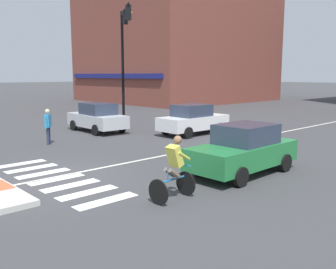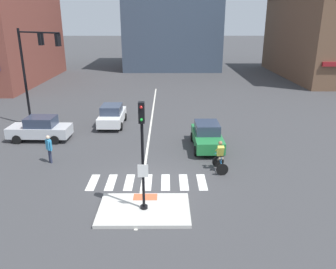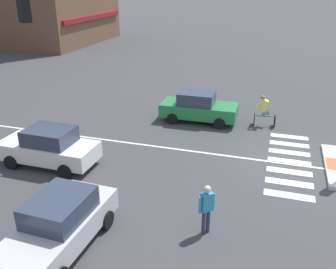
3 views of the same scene
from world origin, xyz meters
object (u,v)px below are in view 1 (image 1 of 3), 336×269
at_px(car_silver_cross_left, 97,118).
at_px(pedestrian_at_curb_left, 48,124).
at_px(cyclist, 174,167).
at_px(car_green_eastbound_mid, 244,149).
at_px(traffic_light_mast, 124,47).
at_px(car_white_westbound_far, 193,120).

distance_m(car_silver_cross_left, pedestrian_at_curb_left, 4.32).
relative_size(car_silver_cross_left, cyclist, 2.47).
bearing_deg(cyclist, car_green_eastbound_mid, 95.27).
bearing_deg(cyclist, car_silver_cross_left, 156.59).
relative_size(traffic_light_mast, pedestrian_at_curb_left, 4.35).
xyz_separation_m(car_green_eastbound_mid, cyclist, (0.32, -3.47, 0.06)).
bearing_deg(cyclist, traffic_light_mast, 148.41).
distance_m(car_green_eastbound_mid, car_silver_cross_left, 11.32).
distance_m(car_green_eastbound_mid, car_white_westbound_far, 8.35).
relative_size(car_green_eastbound_mid, cyclist, 2.45).
bearing_deg(car_green_eastbound_mid, car_silver_cross_left, 172.26).
relative_size(car_silver_cross_left, car_white_westbound_far, 1.01).
distance_m(traffic_light_mast, car_green_eastbound_mid, 13.47).
height_order(cyclist, pedestrian_at_curb_left, cyclist).
xyz_separation_m(cyclist, pedestrian_at_curb_left, (-9.64, 1.12, 0.11)).
height_order(car_green_eastbound_mid, cyclist, cyclist).
xyz_separation_m(car_white_westbound_far, pedestrian_at_curb_left, (-2.51, -7.18, 0.17)).
distance_m(traffic_light_mast, pedestrian_at_curb_left, 8.14).
relative_size(traffic_light_mast, car_silver_cross_left, 1.75).
xyz_separation_m(car_green_eastbound_mid, pedestrian_at_curb_left, (-9.32, -2.35, 0.17)).
bearing_deg(car_green_eastbound_mid, car_white_westbound_far, 144.69).
distance_m(car_green_eastbound_mid, pedestrian_at_curb_left, 9.61).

